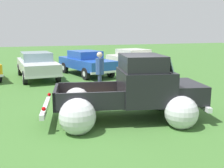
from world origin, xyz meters
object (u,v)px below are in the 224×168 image
object	(u,v)px
show_car_1	(37,64)
lane_cone_0	(183,91)
show_car_2	(86,62)
lane_cone_1	(141,87)
show_car_3	(134,59)
vintage_pickup_truck	(136,94)
spectator_0	(100,70)

from	to	relation	value
show_car_1	lane_cone_0	bearing A→B (deg)	33.28
show_car_2	lane_cone_1	bearing A→B (deg)	-4.24
show_car_2	lane_cone_0	xyz separation A→B (m)	(2.00, -6.83, -0.47)
show_car_3	lane_cone_1	world-z (taller)	show_car_3
vintage_pickup_truck	show_car_2	world-z (taller)	vintage_pickup_truck
show_car_2	show_car_1	bearing A→B (deg)	-99.67
lane_cone_0	lane_cone_1	size ratio (longest dim) A/B	1.00
vintage_pickup_truck	show_car_2	size ratio (longest dim) A/B	1.05
show_car_3	lane_cone_0	bearing A→B (deg)	-20.50
show_car_2	show_car_3	size ratio (longest dim) A/B	1.04
show_car_1	lane_cone_1	distance (m)	6.58
vintage_pickup_truck	lane_cone_1	distance (m)	3.25
vintage_pickup_truck	lane_cone_0	distance (m)	3.22
vintage_pickup_truck	lane_cone_0	bearing A→B (deg)	42.26
vintage_pickup_truck	show_car_2	xyz separation A→B (m)	(0.77, 8.40, 0.02)
show_car_2	lane_cone_0	distance (m)	7.13
show_car_3	spectator_0	xyz separation A→B (m)	(-4.08, -5.35, 0.23)
show_car_1	lane_cone_1	bearing A→B (deg)	31.11
show_car_1	spectator_0	world-z (taller)	spectator_0
show_car_2	show_car_3	distance (m)	3.27
show_car_3	spectator_0	bearing A→B (deg)	-47.71
show_car_2	vintage_pickup_truck	bearing A→B (deg)	-17.60
spectator_0	lane_cone_1	size ratio (longest dim) A/B	2.80
lane_cone_0	vintage_pickup_truck	bearing A→B (deg)	-150.42
show_car_2	lane_cone_0	world-z (taller)	show_car_2
vintage_pickup_truck	show_car_3	bearing A→B (deg)	77.69
spectator_0	lane_cone_1	xyz separation A→B (m)	(1.61, -0.50, -0.70)
show_car_3	lane_cone_0	distance (m)	7.22
show_car_3	lane_cone_1	xyz separation A→B (m)	(-2.47, -5.85, -0.47)
lane_cone_0	lane_cone_1	distance (m)	1.73
show_car_2	show_car_3	xyz separation A→B (m)	(3.26, 0.26, 0.00)
vintage_pickup_truck	show_car_1	distance (m)	8.53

